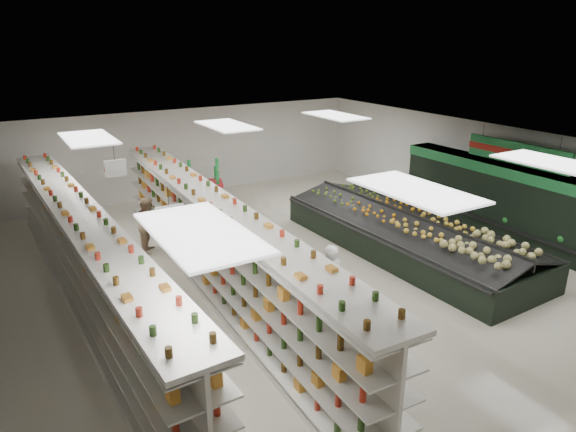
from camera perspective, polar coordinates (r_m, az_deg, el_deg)
floor at (r=13.34m, az=0.85°, el=-5.98°), size 16.00×16.00×0.00m
ceiling at (r=12.31m, az=0.92°, el=7.60°), size 14.00×16.00×0.02m
wall_back at (r=19.76m, az=-11.39°, el=6.98°), size 14.00×0.02×3.20m
wall_right at (r=17.30m, az=21.14°, el=4.31°), size 0.02×16.00×3.20m
produce_wall_case at (r=16.18m, az=24.02°, el=1.61°), size 0.93×8.00×2.20m
aisle_sign_near at (r=9.14m, az=-13.01°, el=-0.04°), size 0.52×0.06×0.75m
aisle_sign_far at (r=12.87m, az=-18.62°, el=5.06°), size 0.52×0.06×0.75m
hortifruti_banner at (r=15.61m, az=24.10°, el=6.38°), size 0.12×3.20×0.95m
gondola_left at (r=12.05m, az=-21.46°, el=-5.00°), size 1.50×12.81×2.22m
gondola_center at (r=12.07m, az=-7.99°, el=-3.64°), size 1.38×12.96×2.24m
produce_island at (r=14.62m, az=12.94°, el=-1.91°), size 3.04×7.85×1.16m
soda_endcap at (r=18.06m, az=-9.35°, el=3.33°), size 1.49×1.22×1.65m
shopper_main at (r=10.81m, az=4.58°, el=-7.39°), size 0.68×0.50×1.71m
shopper_background at (r=14.69m, az=-15.18°, el=-0.92°), size 0.78×0.90×1.58m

